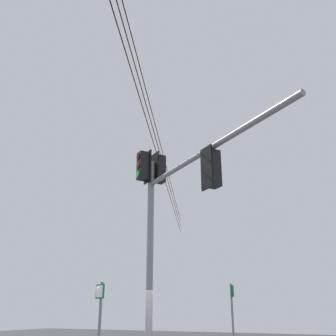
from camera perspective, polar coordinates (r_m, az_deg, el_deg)
signal_mast_assembly at (r=10.71m, az=-0.18°, el=-5.20°), size 5.39×4.00×6.72m
route_sign_primary at (r=9.50m, az=-10.34°, el=-22.71°), size 0.33×0.17×2.59m
route_sign_secondary at (r=13.22m, az=9.74°, el=-21.74°), size 0.17×0.26×2.80m
overhead_wire_span at (r=13.92m, az=-1.66°, el=3.77°), size 11.38×30.12×1.50m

